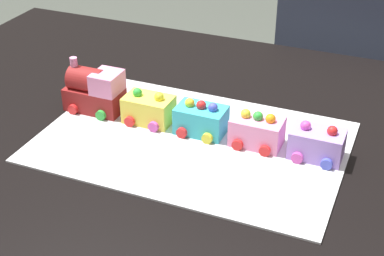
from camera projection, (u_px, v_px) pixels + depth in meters
dining_table at (169, 163)px, 1.29m from camera, size 1.40×1.00×0.74m
chair at (342, 90)px, 1.95m from camera, size 0.46×0.46×0.86m
cake_board at (192, 142)px, 1.16m from camera, size 0.60×0.40×0.00m
cake_locomotive at (95, 90)px, 1.25m from camera, size 0.14×0.08×0.12m
cake_car_hopper_lemon at (149, 109)px, 1.21m from camera, size 0.10×0.08×0.07m
cake_car_tanker_turquoise at (201, 119)px, 1.17m from camera, size 0.10×0.08×0.07m
cake_car_flatbed_bubblegum at (257, 131)px, 1.14m from camera, size 0.10×0.08×0.07m
cake_car_gondola_lavender at (317, 143)px, 1.10m from camera, size 0.10×0.08×0.07m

